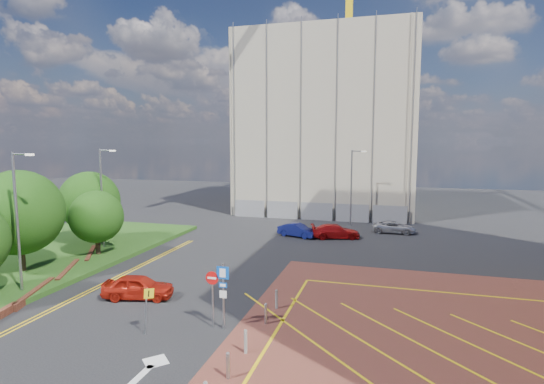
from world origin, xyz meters
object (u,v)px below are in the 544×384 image
at_px(lamp_left_near, 18,216).
at_px(warning_sign, 147,305).
at_px(tree_d, 90,201).
at_px(car_silver_back, 394,227).
at_px(car_red_back, 335,231).
at_px(car_red_left, 138,287).
at_px(car_blue_back, 298,230).
at_px(sign_cluster, 219,289).
at_px(tree_b, 19,212).
at_px(tree_c, 97,217).
at_px(lamp_left_far, 102,194).
at_px(lamp_back, 352,185).

height_order(lamp_left_near, warning_sign, lamp_left_near).
distance_m(tree_d, car_silver_back, 28.03).
bearing_deg(car_red_back, tree_d, 97.14).
height_order(car_red_left, car_blue_back, car_red_left).
bearing_deg(car_red_left, tree_d, 34.29).
bearing_deg(sign_cluster, car_silver_back, 71.57).
height_order(sign_cluster, car_red_left, sign_cluster).
bearing_deg(tree_b, sign_cluster, -14.26).
distance_m(tree_b, sign_cluster, 16.46).
bearing_deg(warning_sign, lamp_left_near, 165.25).
bearing_deg(car_blue_back, tree_c, 147.64).
relative_size(tree_c, lamp_left_far, 0.61).
bearing_deg(warning_sign, tree_d, 135.64).
bearing_deg(car_blue_back, car_red_left, -179.44).
distance_m(tree_d, sign_cluster, 20.74).
bearing_deg(car_silver_back, lamp_back, 60.03).
bearing_deg(sign_cluster, car_blue_back, 91.63).
bearing_deg(tree_c, car_silver_back, 35.06).
xyz_separation_m(lamp_left_near, car_red_left, (6.75, 1.37, -3.99)).
bearing_deg(car_red_back, sign_cluster, 155.65).
height_order(tree_d, warning_sign, tree_d).
relative_size(car_red_left, car_blue_back, 1.05).
bearing_deg(sign_cluster, car_red_left, 158.24).
distance_m(warning_sign, car_blue_back, 21.92).
distance_m(sign_cluster, car_blue_back, 20.26).
relative_size(tree_c, warning_sign, 2.18).
bearing_deg(lamp_left_far, car_red_left, -44.62).
xyz_separation_m(warning_sign, car_silver_back, (11.04, 25.97, -0.86)).
bearing_deg(tree_d, sign_cluster, -35.58).
bearing_deg(lamp_left_near, warning_sign, -14.75).
bearing_deg(lamp_left_far, car_red_back, 28.39).
height_order(lamp_left_near, car_silver_back, lamp_left_near).
distance_m(car_red_back, car_silver_back, 6.48).
height_order(tree_c, lamp_left_near, lamp_left_near).
height_order(tree_c, lamp_back, lamp_back).
bearing_deg(car_red_left, car_blue_back, -30.87).
relative_size(lamp_left_far, car_silver_back, 1.96).
bearing_deg(lamp_back, lamp_left_far, -139.14).
distance_m(tree_b, car_red_left, 10.58).
bearing_deg(lamp_left_near, lamp_left_far, 101.31).
relative_size(lamp_left_near, car_silver_back, 1.96).
height_order(lamp_left_far, lamp_back, lamp_left_far).
distance_m(tree_d, lamp_left_near, 11.76).
distance_m(tree_b, car_blue_back, 22.52).
distance_m(sign_cluster, car_red_back, 20.80).
relative_size(tree_b, car_red_back, 1.51).
distance_m(lamp_left_near, warning_sign, 10.64).
distance_m(sign_cluster, warning_sign, 3.34).
xyz_separation_m(tree_b, lamp_left_far, (1.08, 7.00, 0.42)).
distance_m(tree_b, lamp_left_far, 7.10).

